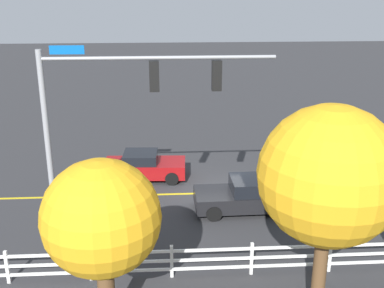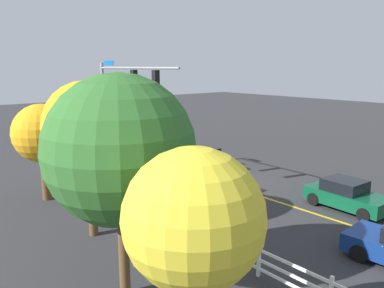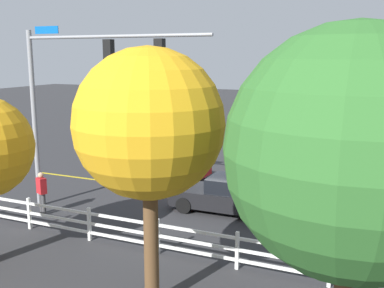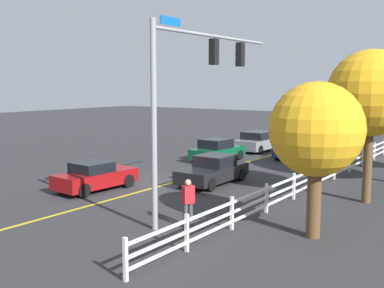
{
  "view_description": "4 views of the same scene",
  "coord_description": "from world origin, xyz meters",
  "views": [
    {
      "loc": [
        2.36,
        19.46,
        9.0
      ],
      "look_at": [
        1.24,
        1.56,
        2.93
      ],
      "focal_mm": 43.82,
      "sensor_mm": 36.0,
      "label": 1
    },
    {
      "loc": [
        -15.7,
        15.67,
        6.87
      ],
      "look_at": [
        1.75,
        0.79,
        2.25
      ],
      "focal_mm": 36.09,
      "sensor_mm": 36.0,
      "label": 2
    },
    {
      "loc": [
        -6.8,
        18.23,
        6.15
      ],
      "look_at": [
        0.62,
        1.42,
        2.55
      ],
      "focal_mm": 42.71,
      "sensor_mm": 36.0,
      "label": 3
    },
    {
      "loc": [
        18.14,
        14.27,
        4.95
      ],
      "look_at": [
        0.94,
        1.93,
        2.22
      ],
      "focal_mm": 43.65,
      "sensor_mm": 36.0,
      "label": 4
    }
  ],
  "objects": [
    {
      "name": "lane_center_stripe",
      "position": [
        -4.0,
        0.0,
        0.0
      ],
      "size": [
        28.0,
        0.16,
        0.01
      ],
      "primitive_type": "cube",
      "color": "gold",
      "rests_on": "ground_plane"
    },
    {
      "name": "pedestrian",
      "position": [
        5.44,
        4.99,
        0.93
      ],
      "size": [
        0.47,
        0.4,
        1.69
      ],
      "rotation": [
        0.0,
        0.0,
        1.17
      ],
      "color": "#3F3F42",
      "rests_on": "ground_plane"
    },
    {
      "name": "signal_assembly",
      "position": [
        4.0,
        4.2,
        5.08
      ],
      "size": [
        7.73,
        0.38,
        7.21
      ],
      "color": "gray",
      "rests_on": "ground_plane"
    },
    {
      "name": "car_4",
      "position": [
        3.37,
        -1.93,
        0.65
      ],
      "size": [
        4.01,
        1.97,
        1.35
      ],
      "rotation": [
        0.0,
        0.0,
        3.09
      ],
      "color": "maroon",
      "rests_on": "ground_plane"
    },
    {
      "name": "tree_3",
      "position": [
        -1.67,
        9.06,
        4.56
      ],
      "size": [
        3.56,
        3.56,
        6.36
      ],
      "color": "brown",
      "rests_on": "ground_plane"
    },
    {
      "name": "white_rail_fence",
      "position": [
        -3.0,
        6.37,
        0.6
      ],
      "size": [
        26.1,
        0.1,
        1.15
      ],
      "color": "white",
      "rests_on": "ground_plane"
    },
    {
      "name": "car_3",
      "position": [
        -6.94,
        -1.73,
        0.69
      ],
      "size": [
        4.01,
        2.05,
        1.46
      ],
      "rotation": [
        0.0,
        0.0,
        3.08
      ],
      "color": "#0C4C2D",
      "rests_on": "ground_plane"
    },
    {
      "name": "ground_plane",
      "position": [
        0.0,
        0.0,
        0.0
      ],
      "size": [
        120.0,
        120.0,
        0.0
      ],
      "primitive_type": "plane",
      "color": "#2D2D30"
    },
    {
      "name": "tree_2",
      "position": [
        3.96,
        8.93,
        3.5
      ],
      "size": [
        3.01,
        3.01,
        5.04
      ],
      "color": "brown",
      "rests_on": "ground_plane"
    },
    {
      "name": "car_2",
      "position": [
        -1.07,
        1.79,
        0.67
      ],
      "size": [
        4.35,
        1.93,
        1.43
      ],
      "rotation": [
        0.0,
        0.0,
        0.02
      ],
      "color": "black",
      "rests_on": "ground_plane"
    }
  ]
}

